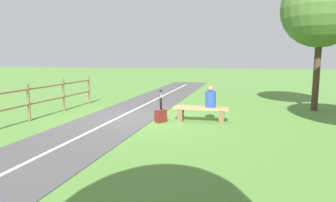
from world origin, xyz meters
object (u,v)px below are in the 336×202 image
object	(u,v)px
person_seated	(211,98)
backpack	(161,116)
bench	(201,111)
tree_far_left	(321,8)
bicycle	(161,106)

from	to	relation	value
person_seated	backpack	xyz separation A→B (m)	(1.56, 0.25, -0.58)
backpack	person_seated	bearing A→B (deg)	-170.79
bench	tree_far_left	world-z (taller)	tree_far_left
bicycle	backpack	world-z (taller)	bicycle
backpack	tree_far_left	bearing A→B (deg)	-151.05
person_seated	tree_far_left	xyz separation A→B (m)	(-3.90, -2.77, 3.05)
person_seated	backpack	bearing A→B (deg)	12.04
person_seated	bicycle	size ratio (longest dim) A/B	0.39
bench	person_seated	bearing A→B (deg)	-180.00
bicycle	backpack	bearing A→B (deg)	-2.11
person_seated	bicycle	distance (m)	1.86
person_seated	tree_far_left	size ratio (longest dim) A/B	0.13
tree_far_left	backpack	bearing A→B (deg)	28.95
bench	person_seated	size ratio (longest dim) A/B	2.59
tree_far_left	bicycle	bearing A→B (deg)	21.09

